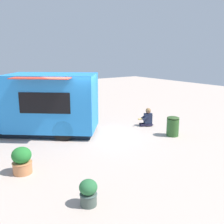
{
  "coord_description": "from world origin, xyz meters",
  "views": [
    {
      "loc": [
        -4.71,
        -9.31,
        3.38
      ],
      "look_at": [
        0.56,
        -1.81,
        1.3
      ],
      "focal_mm": 42.25,
      "sensor_mm": 36.0,
      "label": 1
    }
  ],
  "objects": [
    {
      "name": "trash_bin",
      "position": [
        3.34,
        -2.21,
        0.41
      ],
      "size": [
        0.51,
        0.51,
        0.82
      ],
      "color": "#2C5725",
      "rests_on": "ground_plane"
    },
    {
      "name": "planter_flowering_near",
      "position": [
        -2.79,
        -2.13,
        0.39
      ],
      "size": [
        0.56,
        0.56,
        0.78
      ],
      "color": "#C17A4C",
      "rests_on": "ground_plane"
    },
    {
      "name": "food_truck",
      "position": [
        -1.04,
        1.33,
        1.2
      ],
      "size": [
        5.22,
        4.78,
        2.52
      ],
      "color": "#2685DF",
      "rests_on": "ground_plane"
    },
    {
      "name": "planter_flowering_far",
      "position": [
        -2.07,
        -4.62,
        0.32
      ],
      "size": [
        0.41,
        0.41,
        0.62
      ],
      "color": "#47564D",
      "rests_on": "ground_plane"
    },
    {
      "name": "ground_plane",
      "position": [
        0.0,
        0.0,
        0.0
      ],
      "size": [
        40.0,
        40.0,
        0.0
      ],
      "primitive_type": "plane",
      "color": "#BAA79A"
    },
    {
      "name": "person_customer",
      "position": [
        3.53,
        -0.48,
        0.35
      ],
      "size": [
        0.8,
        0.61,
        0.85
      ],
      "color": "black",
      "rests_on": "ground_plane"
    }
  ]
}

